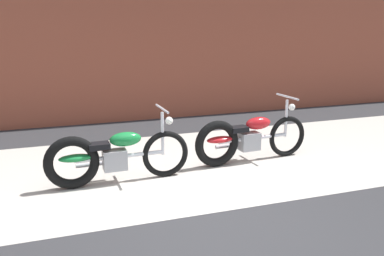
% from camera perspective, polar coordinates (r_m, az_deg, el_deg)
% --- Properties ---
extents(ground_plane, '(80.00, 80.00, 0.00)m').
position_cam_1_polar(ground_plane, '(4.91, 1.69, -11.89)').
color(ground_plane, '#2D2D30').
extents(sidewalk_slab, '(36.00, 3.50, 0.01)m').
position_cam_1_polar(sidewalk_slab, '(6.45, -3.80, -5.30)').
color(sidewalk_slab, '#B2ADA3').
rests_on(sidewalk_slab, ground).
extents(motorcycle_green, '(2.01, 0.58, 1.03)m').
position_cam_1_polar(motorcycle_green, '(5.76, -11.43, -3.87)').
color(motorcycle_green, black).
rests_on(motorcycle_green, ground).
extents(motorcycle_red, '(2.01, 0.58, 1.03)m').
position_cam_1_polar(motorcycle_red, '(6.56, 7.32, -1.41)').
color(motorcycle_red, black).
rests_on(motorcycle_red, ground).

